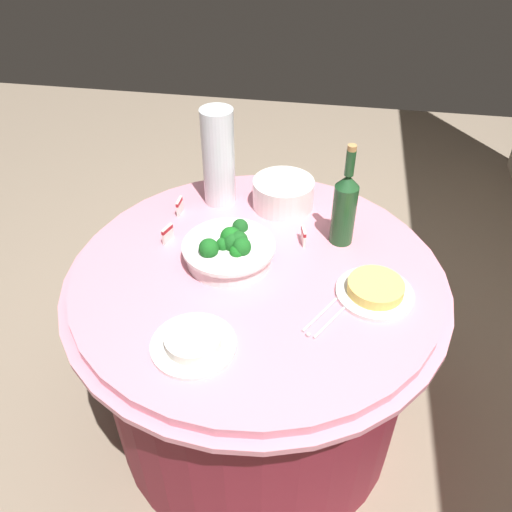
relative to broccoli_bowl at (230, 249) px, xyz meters
name	(u,v)px	position (x,y,z in m)	size (l,w,h in m)	color
ground_plane	(256,413)	(0.03, 0.08, -0.78)	(6.00, 6.00, 0.00)	gray
buffet_table	(256,349)	(0.03, 0.08, -0.41)	(1.16, 1.16, 0.74)	maroon
broccoli_bowl	(230,249)	(0.00, 0.00, 0.00)	(0.28, 0.28, 0.11)	white
plate_stack	(283,194)	(-0.33, 0.12, 0.01)	(0.21, 0.21, 0.10)	white
wine_bottle	(345,207)	(-0.16, 0.33, 0.08)	(0.07, 0.07, 0.34)	#1D4A24
decorative_fruit_vase	(219,163)	(-0.32, -0.10, 0.10)	(0.11, 0.11, 0.34)	silver
serving_tongs	(324,319)	(0.20, 0.30, -0.04)	(0.16, 0.12, 0.01)	silver
food_plate_noodles	(375,290)	(0.08, 0.43, -0.03)	(0.22, 0.22, 0.04)	white
food_plate_rice	(193,342)	(0.35, -0.02, -0.03)	(0.22, 0.22, 0.04)	white
label_placard_front	(303,235)	(-0.13, 0.21, -0.01)	(0.05, 0.02, 0.05)	white
label_placard_mid	(180,206)	(-0.22, -0.22, -0.01)	(0.05, 0.01, 0.05)	white
label_placard_rear	(168,233)	(-0.06, -0.22, -0.01)	(0.05, 0.02, 0.05)	white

